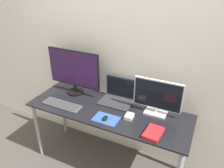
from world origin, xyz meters
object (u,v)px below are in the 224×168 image
object	(u,v)px
keyboard	(62,105)
laptop	(118,96)
mouse	(105,118)
monitor_left	(74,71)
book	(153,133)
power_brick	(129,116)
monitor_right	(157,97)

from	to	relation	value
keyboard	laptop	bearing A→B (deg)	34.82
laptop	mouse	bearing A→B (deg)	-84.55
monitor_left	mouse	bearing A→B (deg)	-30.02
monitor_left	keyboard	world-z (taller)	monitor_left
keyboard	book	distance (m)	1.02
book	power_brick	size ratio (longest dim) A/B	2.17
mouse	monitor_left	bearing A→B (deg)	149.98
laptop	power_brick	xyz separation A→B (m)	(0.23, -0.24, -0.04)
mouse	monitor_right	bearing A→B (deg)	38.41
monitor_left	keyboard	distance (m)	0.41
mouse	laptop	bearing A→B (deg)	95.45
mouse	book	world-z (taller)	mouse
monitor_left	laptop	bearing A→B (deg)	5.34
monitor_left	mouse	world-z (taller)	monitor_left
monitor_right	keyboard	distance (m)	1.01
monitor_left	power_brick	distance (m)	0.83
laptop	book	size ratio (longest dim) A/B	1.62
monitor_right	laptop	world-z (taller)	monitor_right
laptop	power_brick	distance (m)	0.34
monitor_right	book	size ratio (longest dim) A/B	2.25
mouse	book	bearing A→B (deg)	-0.82
monitor_left	book	distance (m)	1.13
monitor_left	book	size ratio (longest dim) A/B	3.00
monitor_right	power_brick	xyz separation A→B (m)	(-0.21, -0.19, -0.17)
monitor_left	mouse	distance (m)	0.70
keyboard	power_brick	xyz separation A→B (m)	(0.73, 0.10, 0.01)
monitor_right	power_brick	distance (m)	0.33
monitor_left	laptop	world-z (taller)	monitor_left
book	keyboard	bearing A→B (deg)	178.15
monitor_right	mouse	size ratio (longest dim) A/B	6.84
mouse	book	distance (m)	0.48
monitor_left	book	xyz separation A→B (m)	(1.04, -0.33, -0.27)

